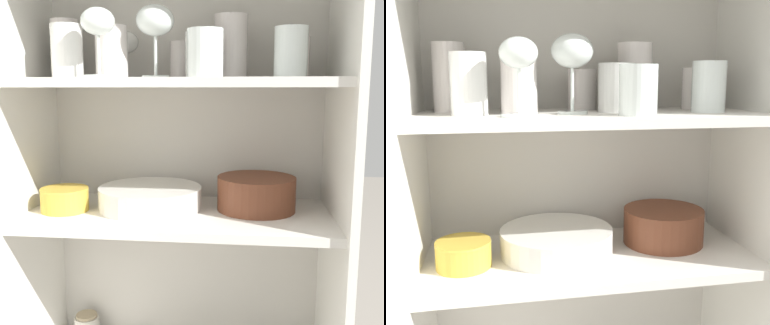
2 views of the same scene
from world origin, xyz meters
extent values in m
cube|color=silver|center=(0.00, 0.33, 0.63)|extent=(0.75, 0.02, 1.27)
cube|color=white|center=(-0.37, 0.16, 0.63)|extent=(0.02, 0.36, 1.27)
cube|color=white|center=(0.37, 0.16, 0.63)|extent=(0.02, 0.36, 1.27)
cube|color=silver|center=(0.00, 0.16, 0.63)|extent=(0.72, 0.32, 0.02)
cube|color=silver|center=(0.00, 0.16, 0.95)|extent=(0.72, 0.32, 0.02)
cylinder|color=white|center=(-0.25, 0.13, 1.02)|extent=(0.07, 0.07, 0.12)
cylinder|color=white|center=(0.25, 0.13, 1.01)|extent=(0.07, 0.07, 0.11)
cylinder|color=silver|center=(-0.15, 0.15, 1.01)|extent=(0.07, 0.07, 0.12)
cylinder|color=silver|center=(0.12, 0.24, 1.03)|extent=(0.08, 0.08, 0.15)
cylinder|color=silver|center=(-0.29, 0.23, 1.03)|extent=(0.07, 0.07, 0.15)
cylinder|color=silver|center=(0.00, 0.26, 1.00)|extent=(0.07, 0.07, 0.09)
cylinder|color=silver|center=(0.27, 0.22, 1.00)|extent=(0.07, 0.07, 0.09)
cylinder|color=white|center=(0.06, 0.17, 1.01)|extent=(0.08, 0.08, 0.10)
cylinder|color=white|center=(0.07, 0.06, 1.00)|extent=(0.07, 0.07, 0.10)
cylinder|color=white|center=(-0.15, 0.26, 0.96)|extent=(0.07, 0.07, 0.01)
cylinder|color=white|center=(-0.15, 0.26, 0.99)|extent=(0.01, 0.01, 0.06)
ellipsoid|color=white|center=(-0.15, 0.26, 1.05)|extent=(0.07, 0.07, 0.06)
cylinder|color=white|center=(-0.15, 0.07, 0.96)|extent=(0.07, 0.07, 0.01)
cylinder|color=white|center=(-0.15, 0.07, 1.00)|extent=(0.01, 0.01, 0.08)
ellipsoid|color=white|center=(-0.15, 0.07, 1.07)|extent=(0.07, 0.07, 0.06)
cylinder|color=white|center=(-0.05, 0.13, 0.96)|extent=(0.06, 0.06, 0.01)
cylinder|color=white|center=(-0.05, 0.13, 1.00)|extent=(0.01, 0.01, 0.08)
ellipsoid|color=white|center=(-0.05, 0.13, 1.08)|extent=(0.08, 0.08, 0.07)
cylinder|color=white|center=(-0.07, 0.18, 0.65)|extent=(0.25, 0.25, 0.01)
cylinder|color=white|center=(-0.07, 0.18, 0.66)|extent=(0.25, 0.25, 0.01)
cylinder|color=white|center=(-0.07, 0.18, 0.66)|extent=(0.25, 0.25, 0.01)
cylinder|color=white|center=(-0.07, 0.18, 0.67)|extent=(0.25, 0.25, 0.01)
cylinder|color=white|center=(-0.07, 0.18, 0.68)|extent=(0.25, 0.25, 0.01)
cylinder|color=white|center=(-0.07, 0.18, 0.69)|extent=(0.25, 0.25, 0.01)
cylinder|color=brown|center=(0.18, 0.20, 0.68)|extent=(0.19, 0.19, 0.08)
torus|color=brown|center=(0.18, 0.20, 0.72)|extent=(0.18, 0.18, 0.01)
cylinder|color=gold|center=(-0.27, 0.14, 0.67)|extent=(0.11, 0.11, 0.06)
torus|color=gold|center=(-0.27, 0.14, 0.69)|extent=(0.11, 0.11, 0.01)
cylinder|color=tan|center=(-0.28, 0.27, 0.30)|extent=(0.06, 0.06, 0.01)
camera|label=1|loc=(0.15, -0.87, 0.93)|focal=42.00mm
camera|label=2|loc=(-0.20, -0.77, 1.02)|focal=42.00mm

